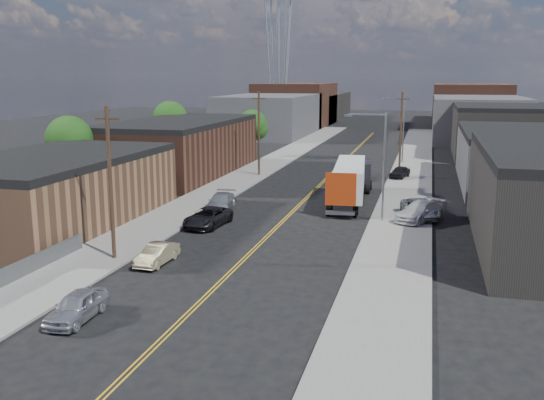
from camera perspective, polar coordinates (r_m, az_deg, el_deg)
The scene contains 32 objects.
ground at distance 85.92m, azimuth 6.79°, elevation 3.63°, with size 260.00×260.00×0.00m, color black.
centerline at distance 71.25m, azimuth 5.13°, elevation 2.02°, with size 0.32×120.00×0.01m, color gold.
sidewalk_left at distance 73.36m, azimuth -2.21°, elevation 2.39°, with size 5.00×140.00×0.15m, color slate.
sidewalk_right at distance 70.35m, azimuth 12.79°, elevation 1.70°, with size 5.00×140.00×0.15m, color slate.
warehouse_tan at distance 52.33m, azimuth -19.93°, elevation 0.96°, with size 12.00×22.00×5.60m.
warehouse_brown at distance 74.87m, azimuth -8.72°, elevation 4.94°, with size 12.00×26.00×6.60m.
industrial_right_b at distance 71.67m, azimuth 22.97°, elevation 3.65°, with size 14.00×24.00×6.10m.
industrial_right_c at distance 97.25m, azimuth 20.87°, elevation 6.13°, with size 14.00×22.00×7.60m.
skyline_left_a at distance 123.64m, azimuth -0.21°, elevation 8.00°, with size 16.00×30.00×8.00m, color #363638.
skyline_right_a at distance 119.90m, azimuth 18.77°, elevation 7.27°, with size 16.00×30.00×8.00m, color #363638.
skyline_left_b at distance 147.86m, azimuth 2.29°, elevation 8.98°, with size 16.00×26.00×10.00m, color #47271C.
skyline_right_b at distance 144.75m, azimuth 18.13°, elevation 8.36°, with size 16.00×26.00×10.00m, color #47271C.
skyline_left_c at distance 167.51m, azimuth 3.76°, elevation 8.76°, with size 16.00×40.00×7.00m, color black.
skyline_right_c at distance 164.77m, azimuth 17.70°, elevation 8.19°, with size 16.00×40.00×7.00m, color black.
streetlight_near at distance 49.90m, azimuth 10.07°, elevation 3.93°, with size 3.39×0.25×9.00m.
streetlight_far at distance 84.67m, azimuth 12.01°, elevation 6.96°, with size 3.39×0.25×9.00m.
utility_pole_left_near at distance 40.10m, azimuth -14.97°, elevation 1.58°, with size 1.60×0.26×10.00m.
utility_pole_left_far at distance 72.36m, azimuth -1.25°, elevation 6.31°, with size 1.60×0.26×10.00m.
utility_pole_right at distance 72.71m, azimuth 12.02°, elevation 6.08°, with size 1.60×0.26×10.00m.
chainlink_fence at distance 37.74m, azimuth -23.88°, elevation -6.67°, with size 0.05×16.00×1.22m.
tree_left_near at distance 65.15m, azimuth -18.48°, elevation 5.15°, with size 4.85×4.76×7.91m.
tree_left_mid at distance 87.08m, azimuth -9.53°, elevation 7.28°, with size 5.10×5.04×8.37m.
tree_left_far at distance 90.26m, azimuth -1.83°, elevation 7.00°, with size 4.35×4.20×6.97m.
semi_truck at distance 58.08m, azimuth 7.52°, elevation 2.01°, with size 3.64×15.28×3.95m.
car_left_a at distance 31.77m, azimuth -17.91°, elevation -9.51°, with size 1.68×4.18×1.42m, color #BABCC0.
car_left_b at distance 39.59m, azimuth -10.76°, elevation -5.03°, with size 1.37×3.94×1.30m, color tan.
car_left_c at distance 48.70m, azimuth -6.06°, elevation -1.63°, with size 2.47×5.35×1.49m, color black.
car_left_d at distance 54.53m, azimuth -4.83°, elevation -0.18°, with size 2.07×5.08×1.48m, color #A9ABAE.
car_right_lot_a at distance 52.38m, azimuth 13.78°, elevation -0.79°, with size 2.48×5.38×1.49m, color #AEB0B3.
car_right_lot_b at distance 51.16m, azimuth 13.75°, elevation -1.04°, with size 2.19×5.39×1.56m, color silver.
car_right_lot_c at distance 72.25m, azimuth 11.93°, elevation 2.60°, with size 1.58×3.93×1.34m, color black.
car_ahead_truck at distance 71.57m, azimuth 7.69°, elevation 2.54°, with size 2.24×4.87×1.35m, color black.
Camera 1 is at (11.39, -24.33, 11.87)m, focal length 40.00 mm.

